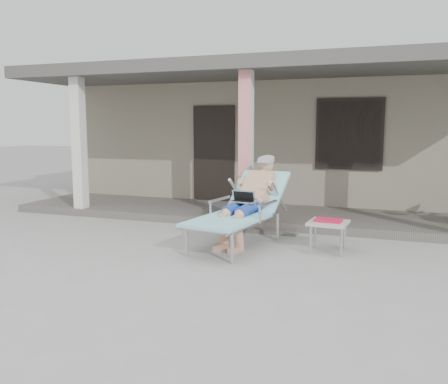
% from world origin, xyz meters
% --- Properties ---
extents(ground, '(60.00, 60.00, 0.00)m').
position_xyz_m(ground, '(0.00, 0.00, 0.00)').
color(ground, '#9E9E99').
rests_on(ground, ground).
extents(house, '(10.40, 5.40, 3.30)m').
position_xyz_m(house, '(0.00, 6.50, 1.67)').
color(house, gray).
rests_on(house, ground).
extents(porch_deck, '(10.00, 2.00, 0.15)m').
position_xyz_m(porch_deck, '(0.00, 3.00, 0.07)').
color(porch_deck, '#605B56').
rests_on(porch_deck, ground).
extents(porch_overhang, '(10.00, 2.30, 2.85)m').
position_xyz_m(porch_overhang, '(0.00, 2.95, 2.79)').
color(porch_overhang, silver).
rests_on(porch_overhang, porch_deck).
extents(porch_step, '(2.00, 0.30, 0.07)m').
position_xyz_m(porch_step, '(0.00, 1.85, 0.04)').
color(porch_step, '#605B56').
rests_on(porch_step, ground).
extents(lounger, '(1.16, 2.26, 1.43)m').
position_xyz_m(lounger, '(0.34, 1.03, 0.88)').
color(lounger, '#B7B7BC').
rests_on(lounger, ground).
extents(side_table, '(0.58, 0.58, 0.48)m').
position_xyz_m(side_table, '(1.62, 0.94, 0.41)').
color(side_table, '#AEAFAA').
rests_on(side_table, ground).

